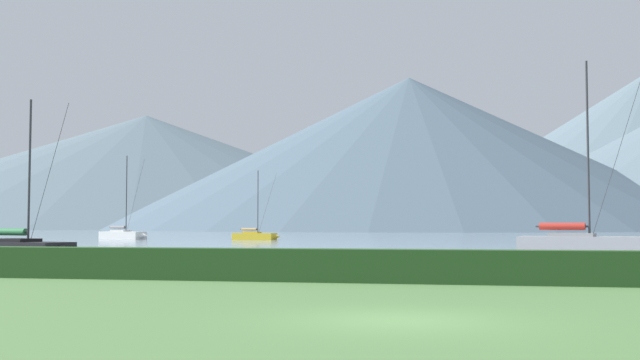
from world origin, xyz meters
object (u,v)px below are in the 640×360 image
Objects in this scene: sailboat_slip_7 at (581,243)px; sailboat_slip_8 at (22,249)px; sailboat_slip_9 at (123,234)px; sailboat_slip_4 at (255,236)px.

sailboat_slip_7 reaches higher than sailboat_slip_8.
sailboat_slip_9 reaches higher than sailboat_slip_8.
sailboat_slip_7 reaches higher than sailboat_slip_4.
sailboat_slip_7 is at bearing -41.56° from sailboat_slip_4.
sailboat_slip_4 is 19.09m from sailboat_slip_9.
sailboat_slip_7 is 1.15× the size of sailboat_slip_9.
sailboat_slip_8 reaches higher than sailboat_slip_4.
sailboat_slip_8 is (-33.36, -14.39, -0.14)m from sailboat_slip_7.
sailboat_slip_7 is at bearing 41.51° from sailboat_slip_8.
sailboat_slip_7 reaches higher than sailboat_slip_9.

